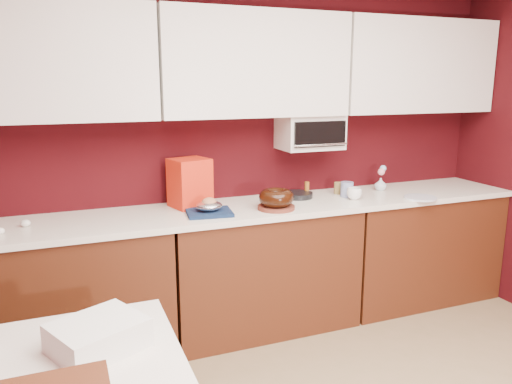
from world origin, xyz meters
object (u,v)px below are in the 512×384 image
Objects in this scene: blue_jar at (347,189)px; newspaper_stack at (98,335)px; toaster_oven at (310,132)px; pandoro_box at (190,183)px; flower_vase at (381,183)px; foil_ham_nest at (209,206)px; bundt_cake at (276,198)px; coffee_mug at (354,193)px.

newspaper_stack is (-1.88, -1.30, -0.15)m from blue_jar.
pandoro_box is (-0.92, -0.02, -0.31)m from toaster_oven.
toaster_oven is 4.01× the size of flower_vase.
blue_jar is at bearing 34.76° from newspaper_stack.
pandoro_box is at bearing -178.76° from toaster_oven.
newspaper_stack is (-0.79, -1.20, -0.15)m from foil_ham_nest.
pandoro_box is at bearing 151.02° from bundt_cake.
bundt_cake is 0.46m from foil_ham_nest.
toaster_oven is 0.64m from bundt_cake.
foil_ham_nest is at bearing 175.13° from bundt_cake.
foil_ham_nest is 1.47m from flower_vase.
bundt_cake is at bearing -142.61° from toaster_oven.
newspaper_stack is (-1.64, -1.46, -0.57)m from toaster_oven.
toaster_oven is 0.99m from foil_ham_nest.
flower_vase reaches higher than blue_jar.
blue_jar is 0.38m from flower_vase.
bundt_cake is 1.03m from flower_vase.
coffee_mug is at bearing -46.64° from toaster_oven.
foil_ham_nest is 1.10m from coffee_mug.
pandoro_box is at bearing 168.53° from coffee_mug.
bundt_cake reaches higher than foil_ham_nest.
newspaper_stack is at bearing -145.24° from blue_jar.
bundt_cake is 0.74× the size of newspaper_stack.
pandoro_box is (-0.06, 0.25, 0.11)m from foil_ham_nest.
coffee_mug is 0.91× the size of flower_vase.
foil_ham_nest is at bearing -174.29° from blue_jar.
coffee_mug is at bearing 4.56° from bundt_cake.
newspaper_stack is (-0.72, -1.44, -0.26)m from pandoro_box.
toaster_oven is 1.92× the size of bundt_cake.
flower_vase is (0.60, -0.06, -0.42)m from toaster_oven.
bundt_cake reaches higher than blue_jar.
pandoro_box reaches higher than newspaper_stack.
toaster_oven is at bearing 133.36° from coffee_mug.
foil_ham_nest is 0.53× the size of pandoro_box.
flower_vase is at bearing 14.70° from blue_jar.
flower_vase is at bearing 8.00° from foil_ham_nest.
flower_vase is at bearing -5.87° from toaster_oven.
toaster_oven is 2.27m from newspaper_stack.
toaster_oven reaches higher than coffee_mug.
blue_jar is 0.35× the size of newspaper_stack.
toaster_oven is at bearing -14.43° from pandoro_box.
bundt_cake reaches higher than newspaper_stack.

